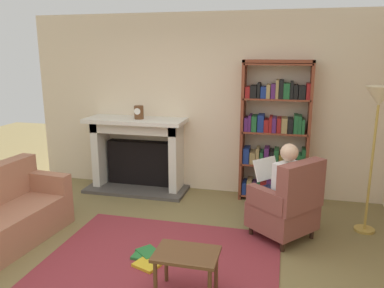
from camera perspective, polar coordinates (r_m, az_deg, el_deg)
The scene contains 11 objects.
ground at distance 3.95m, azimuth -5.88°, elevation -19.02°, with size 14.00×14.00×0.00m, color olive.
back_wall at distance 5.84m, azimuth 2.21°, elevation 5.92°, with size 5.60×0.10×2.70m, color beige.
area_rug at distance 4.19m, azimuth -4.45°, elevation -16.84°, with size 2.40×1.80×0.01m, color maroon.
fireplace at distance 6.05m, azimuth -8.04°, elevation -1.17°, with size 1.58×0.64×1.15m.
mantel_clock at distance 5.80m, azimuth -7.95°, elevation 4.71°, with size 0.14×0.14×0.20m.
bookshelf at distance 5.58m, azimuth 12.37°, elevation 1.34°, with size 0.96×0.32×2.03m.
armchair_reading at distance 4.55m, azimuth 14.06°, elevation -8.80°, with size 0.89×0.89×0.97m.
seated_reader at distance 4.55m, azimuth 13.07°, elevation -6.09°, with size 0.59×0.57×1.14m.
side_table at distance 3.49m, azimuth -0.82°, elevation -16.84°, with size 0.56×0.39×0.42m.
scattered_books at distance 4.19m, azimuth -6.79°, elevation -16.49°, with size 0.37×0.51×0.04m.
floor_lamp at distance 4.82m, azimuth 26.04°, elevation 4.60°, with size 0.32×0.32×1.75m.
Camera 1 is at (1.16, -3.13, 2.12)m, focal length 35.67 mm.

